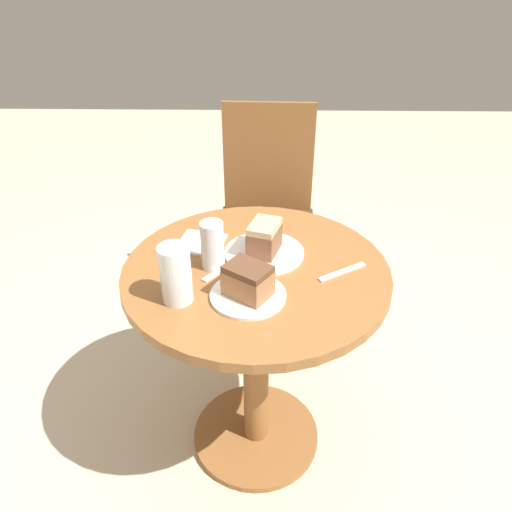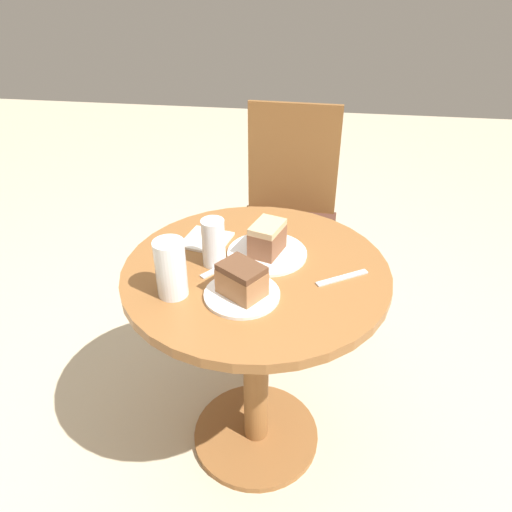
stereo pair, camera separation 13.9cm
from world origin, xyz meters
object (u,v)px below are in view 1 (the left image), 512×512
plate_near (264,253)px  cake_slice_near (264,238)px  glass_lemonade (176,278)px  glass_water (213,248)px  cake_slice_far (248,280)px  chair (267,216)px  plate_far (248,295)px

plate_near → cake_slice_near: bearing=-63.4°
glass_lemonade → glass_water: bearing=63.5°
plate_near → cake_slice_far: (-0.04, -0.21, 0.05)m
plate_near → glass_lemonade: bearing=-135.0°
chair → glass_water: size_ratio=6.78×
glass_lemonade → glass_water: (0.08, 0.15, -0.01)m
chair → cake_slice_near: size_ratio=7.42×
chair → plate_far: (-0.05, -0.92, 0.26)m
plate_far → cake_slice_far: bearing=0.0°
plate_near → cake_slice_far: bearing=-101.2°
cake_slice_near → glass_lemonade: 0.31m
plate_far → glass_water: bearing=126.0°
cake_slice_far → glass_lemonade: 0.18m
cake_slice_near → glass_lemonade: glass_lemonade is taller
plate_far → cake_slice_far: cake_slice_far is taller
plate_far → cake_slice_far: (0.00, 0.00, 0.05)m
chair → plate_near: size_ratio=4.05×
plate_near → cake_slice_far: 0.22m
chair → plate_far: size_ratio=4.77×
chair → cake_slice_near: bearing=-88.9°
plate_near → plate_far: bearing=-101.2°
plate_near → glass_lemonade: glass_lemonade is taller
plate_near → cake_slice_near: 0.05m
plate_near → cake_slice_near: cake_slice_near is taller
cake_slice_near → glass_water: glass_water is taller
cake_slice_far → glass_water: size_ratio=1.01×
glass_lemonade → plate_near: bearing=45.0°
chair → glass_water: 0.85m
cake_slice_near → cake_slice_far: cake_slice_near is taller
cake_slice_near → cake_slice_far: (-0.04, -0.21, -0.00)m
chair → cake_slice_near: chair is taller
glass_lemonade → cake_slice_near: bearing=45.0°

